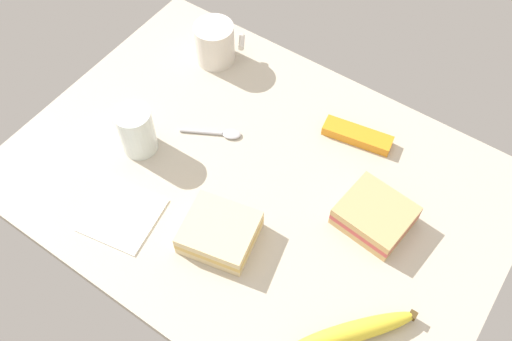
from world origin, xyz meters
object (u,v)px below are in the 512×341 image
sandwich_side (220,232)px  spoon (220,133)px  sandwich_main (375,215)px  banana (354,331)px  coffee_mug_black (215,43)px  snack_bar (357,135)px  paper_napkin (123,215)px  glass_of_milk (137,132)px

sandwich_side → spoon: bearing=-53.3°
sandwich_main → banana: (-6.89, 19.61, -0.58)cm
coffee_mug_black → sandwich_main: (-46.86, 16.47, -2.36)cm
sandwich_main → snack_bar: 18.42cm
banana → snack_bar: banana is taller
sandwich_side → snack_bar: bearing=-105.3°
paper_napkin → sandwich_main: bearing=-146.9°
coffee_mug_black → banana: bearing=146.1°
sandwich_side → banana: 27.05cm
sandwich_main → spoon: sandwich_main is taller
coffee_mug_black → snack_bar: bearing=176.9°
sandwich_side → spoon: size_ratio=1.23×
sandwich_side → glass_of_milk: 25.51cm
sandwich_side → glass_of_milk: glass_of_milk is taller
sandwich_side → coffee_mug_black: bearing=-52.1°
sandwich_main → banana: 20.80cm
snack_bar → paper_napkin: (25.77, 38.62, -0.85)cm
spoon → sandwich_main: bearing=179.5°
paper_napkin → sandwich_side: bearing=-159.9°
coffee_mug_black → glass_of_milk: bearing=95.0°
spoon → snack_bar: (-22.39, -14.25, 0.62)cm
coffee_mug_black → glass_of_milk: size_ratio=1.07×
glass_of_milk → banana: 52.21cm
sandwich_main → snack_bar: (11.24, -14.54, -1.20)cm
glass_of_milk → banana: bearing=170.2°
sandwich_main → snack_bar: bearing=-52.3°
glass_of_milk → sandwich_main: bearing=-166.4°
coffee_mug_black → spoon: bearing=129.3°
paper_napkin → coffee_mug_black: bearing=-76.3°
coffee_mug_black → banana: size_ratio=0.59×
coffee_mug_black → glass_of_milk: 27.31cm
coffee_mug_black → spoon: (-13.23, 16.18, -4.18)cm
paper_napkin → snack_bar: bearing=-123.7°
sandwich_side → snack_bar: sandwich_side is taller
sandwich_main → coffee_mug_black: bearing=-19.4°
banana → spoon: size_ratio=1.58×
sandwich_main → banana: size_ratio=0.72×
banana → glass_of_milk: bearing=-9.8°
sandwich_main → spoon: (33.62, -0.29, -1.82)cm
coffee_mug_black → glass_of_milk: (-2.38, 27.21, -0.04)cm
coffee_mug_black → paper_napkin: coffee_mug_black is taller
sandwich_side → snack_bar: size_ratio=1.04×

